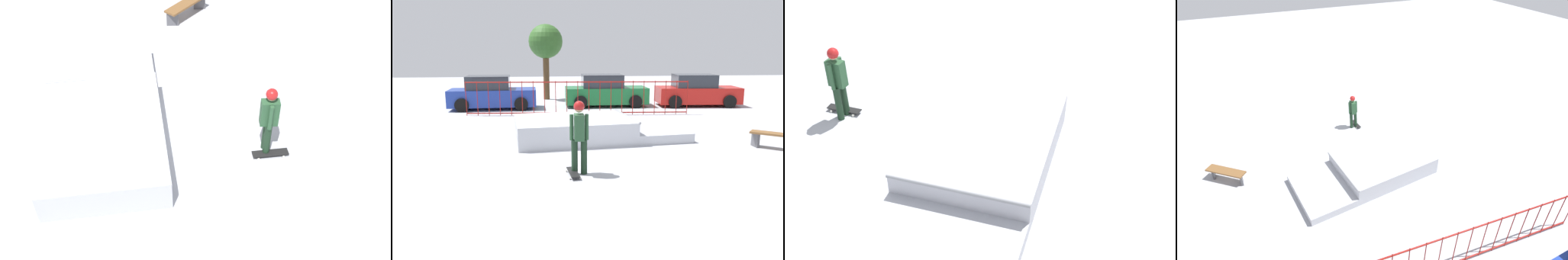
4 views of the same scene
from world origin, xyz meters
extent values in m
plane|color=#A8AAB2|center=(0.00, 0.00, 0.00)|extent=(60.00, 60.00, 0.00)
cube|color=#B0B3BB|center=(-0.49, 1.21, 0.35)|extent=(3.89, 3.02, 0.70)
cube|color=#B0B3BB|center=(2.19, 1.54, 0.15)|extent=(2.10, 2.80, 0.30)
cylinder|color=gray|center=(1.29, 1.43, 0.70)|extent=(0.40, 2.59, 0.08)
cylinder|color=black|center=(-0.66, -2.33, 0.41)|extent=(0.15, 0.15, 0.82)
cylinder|color=black|center=(-0.44, -2.32, 0.41)|extent=(0.15, 0.15, 0.82)
cube|color=#264C2D|center=(-0.55, -2.32, 1.12)|extent=(0.22, 0.38, 0.60)
cylinder|color=#264C2D|center=(-0.73, -2.33, 1.12)|extent=(0.09, 0.09, 0.60)
cylinder|color=#264C2D|center=(-0.38, -2.32, 1.12)|extent=(0.09, 0.09, 0.60)
sphere|color=tan|center=(-0.55, -2.32, 1.57)|extent=(0.22, 0.22, 0.22)
sphere|color=#A51919|center=(-0.55, -2.32, 1.60)|extent=(0.25, 0.25, 0.25)
cube|color=black|center=(-0.71, -2.42, 0.08)|extent=(0.29, 0.82, 0.02)
cylinder|color=silver|center=(-0.85, -2.16, 0.03)|extent=(0.04, 0.06, 0.06)
cylinder|color=silver|center=(-0.62, -2.13, 0.03)|extent=(0.04, 0.06, 0.06)
cylinder|color=silver|center=(-0.79, -2.71, 0.03)|extent=(0.04, 0.06, 0.06)
cylinder|color=silver|center=(-0.56, -2.69, 0.03)|extent=(0.04, 0.06, 0.06)
camera|label=1|loc=(-8.38, -0.59, 7.86)|focal=45.85mm
camera|label=2|loc=(-1.19, -11.10, 2.89)|focal=36.09mm
camera|label=3|loc=(7.20, 4.52, 6.88)|focal=48.79mm
camera|label=4|loc=(3.83, 10.08, 8.35)|focal=28.49mm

